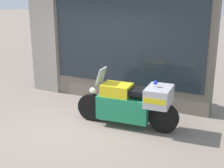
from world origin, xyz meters
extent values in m
plane|color=gray|center=(0.00, 0.00, 0.00)|extent=(60.00, 60.00, 0.00)
cube|color=#6B6056|center=(0.00, 2.00, 2.03)|extent=(5.08, 0.40, 4.06)
cube|color=gray|center=(-2.12, 2.03, 2.03)|extent=(0.85, 0.55, 4.06)
cube|color=#1E262D|center=(0.39, 1.79, 2.08)|extent=(4.00, 0.02, 3.06)
cube|color=slate|center=(0.35, 2.01, 0.28)|extent=(3.78, 0.30, 0.55)
cube|color=silver|center=(0.35, 2.15, 1.19)|extent=(3.78, 0.02, 1.32)
cube|color=beige|center=(0.35, 2.01, 1.85)|extent=(3.78, 0.30, 0.02)
cube|color=#C68E19|center=(-0.82, 2.01, 1.89)|extent=(0.18, 0.04, 0.06)
cube|color=#B7B2A8|center=(0.35, 2.01, 1.89)|extent=(0.18, 0.04, 0.06)
cube|color=black|center=(1.52, 2.01, 1.89)|extent=(0.18, 0.04, 0.06)
cube|color=#2D8E42|center=(-0.81, 1.94, 0.69)|extent=(0.19, 0.01, 0.27)
cube|color=yellow|center=(0.35, 1.94, 0.69)|extent=(0.19, 0.03, 0.27)
cube|color=orange|center=(1.51, 1.94, 0.69)|extent=(0.19, 0.03, 0.27)
cylinder|color=black|center=(0.16, 0.50, 0.31)|extent=(0.63, 0.19, 0.62)
cylinder|color=black|center=(1.82, 0.63, 0.31)|extent=(0.63, 0.19, 0.62)
cube|color=#1E8456|center=(0.95, 0.56, 0.43)|extent=(1.17, 0.60, 0.51)
cube|color=yellow|center=(0.77, 0.55, 0.79)|extent=(0.65, 0.51, 0.28)
cube|color=black|center=(1.20, 0.58, 0.82)|extent=(0.69, 0.43, 0.10)
cube|color=#B7B7BC|center=(1.70, 0.62, 0.78)|extent=(0.55, 0.72, 0.38)
cube|color=yellow|center=(1.70, 0.62, 0.78)|extent=(0.50, 0.73, 0.11)
cube|color=#B2BCC6|center=(0.41, 0.52, 1.08)|extent=(0.17, 0.37, 0.36)
sphere|color=white|center=(0.20, 0.51, 0.71)|extent=(0.14, 0.14, 0.14)
sphere|color=blue|center=(1.61, 0.62, 1.06)|extent=(0.09, 0.09, 0.09)
camera|label=1|loc=(3.53, -5.19, 2.89)|focal=50.00mm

